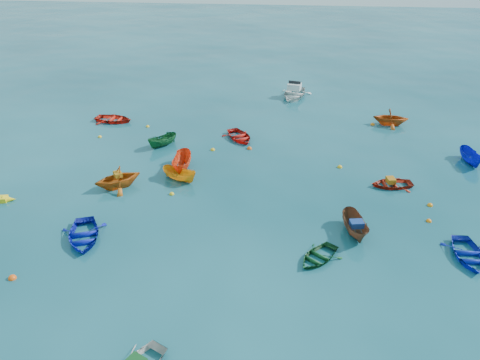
# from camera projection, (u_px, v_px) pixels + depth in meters

# --- Properties ---
(ground) EXTENTS (160.00, 160.00, 0.00)m
(ground) POSITION_uv_depth(u_px,v_px,m) (230.00, 231.00, 25.24)
(ground) COLOR #093543
(ground) RESTS_ON ground
(dinghy_blue_sw) EXTENTS (3.36, 3.91, 0.68)m
(dinghy_blue_sw) POSITION_uv_depth(u_px,v_px,m) (84.00, 239.00, 24.58)
(dinghy_blue_sw) COLOR #0D18A6
(dinghy_blue_sw) RESTS_ON ground
(sampan_brown_mid) EXTENTS (1.56, 2.97, 1.09)m
(sampan_brown_mid) POSITION_uv_depth(u_px,v_px,m) (354.00, 233.00, 25.03)
(sampan_brown_mid) COLOR brown
(sampan_brown_mid) RESTS_ON ground
(dinghy_blue_se) EXTENTS (2.19, 3.04, 0.63)m
(dinghy_blue_se) POSITION_uv_depth(u_px,v_px,m) (467.00, 258.00, 23.22)
(dinghy_blue_se) COLOR #0D20A6
(dinghy_blue_se) RESTS_ON ground
(dinghy_orange_w) EXTENTS (3.78, 3.70, 1.51)m
(dinghy_orange_w) POSITION_uv_depth(u_px,v_px,m) (119.00, 187.00, 29.42)
(dinghy_orange_w) COLOR #C85C12
(dinghy_orange_w) RESTS_ON ground
(sampan_yellow_mid) EXTENTS (2.71, 1.92, 0.98)m
(sampan_yellow_mid) POSITION_uv_depth(u_px,v_px,m) (180.00, 180.00, 30.21)
(sampan_yellow_mid) COLOR orange
(sampan_yellow_mid) RESTS_ON ground
(dinghy_green_e) EXTENTS (2.98, 3.12, 0.53)m
(dinghy_green_e) POSITION_uv_depth(u_px,v_px,m) (318.00, 259.00, 23.12)
(dinghy_green_e) COLOR #10451E
(dinghy_green_e) RESTS_ON ground
(dinghy_red_nw) EXTENTS (3.43, 2.66, 0.65)m
(dinghy_red_nw) POSITION_uv_depth(u_px,v_px,m) (114.00, 121.00, 39.15)
(dinghy_red_nw) COLOR red
(dinghy_red_nw) RESTS_ON ground
(sampan_orange_n) EXTENTS (1.25, 3.05, 1.16)m
(sampan_orange_n) POSITION_uv_depth(u_px,v_px,m) (183.00, 169.00, 31.53)
(sampan_orange_n) COLOR #EC3F16
(sampan_orange_n) RESTS_ON ground
(dinghy_red_ne) EXTENTS (2.88, 2.27, 0.54)m
(dinghy_red_ne) POSITION_uv_depth(u_px,v_px,m) (391.00, 186.00, 29.54)
(dinghy_red_ne) COLOR #A6200D
(dinghy_red_ne) RESTS_ON ground
(sampan_blue_far) EXTENTS (1.34, 2.75, 1.02)m
(sampan_blue_far) POSITION_uv_depth(u_px,v_px,m) (470.00, 163.00, 32.38)
(sampan_blue_far) COLOR #0E14B2
(sampan_blue_far) RESTS_ON ground
(dinghy_red_far) EXTENTS (3.42, 3.71, 0.63)m
(dinghy_red_far) POSITION_uv_depth(u_px,v_px,m) (240.00, 139.00, 35.98)
(dinghy_red_far) COLOR red
(dinghy_red_far) RESTS_ON ground
(dinghy_orange_far) EXTENTS (2.97, 2.62, 1.47)m
(dinghy_orange_far) POSITION_uv_depth(u_px,v_px,m) (390.00, 125.00, 38.51)
(dinghy_orange_far) COLOR #B94A11
(dinghy_orange_far) RESTS_ON ground
(sampan_green_far) EXTENTS (2.32, 2.50, 0.96)m
(sampan_green_far) POSITION_uv_depth(u_px,v_px,m) (163.00, 146.00, 34.84)
(sampan_green_far) COLOR #135426
(sampan_green_far) RESTS_ON ground
(motorboat_white) EXTENTS (3.79, 4.69, 1.46)m
(motorboat_white) POSITION_uv_depth(u_px,v_px,m) (294.00, 97.00, 44.67)
(motorboat_white) COLOR silver
(motorboat_white) RESTS_ON ground
(tarp_blue_a) EXTENTS (0.78, 0.64, 0.34)m
(tarp_blue_a) POSITION_uv_depth(u_px,v_px,m) (357.00, 224.00, 24.56)
(tarp_blue_a) COLOR navy
(tarp_blue_a) RESTS_ON sampan_brown_mid
(tarp_orange_a) EXTENTS (0.71, 0.74, 0.29)m
(tarp_orange_a) POSITION_uv_depth(u_px,v_px,m) (118.00, 174.00, 29.01)
(tarp_orange_a) COLOR #B86E12
(tarp_orange_a) RESTS_ON dinghy_orange_w
(tarp_orange_b) EXTENTS (0.59, 0.72, 0.31)m
(tarp_orange_b) POSITION_uv_depth(u_px,v_px,m) (391.00, 180.00, 29.32)
(tarp_orange_b) COLOR #B26812
(tarp_orange_b) RESTS_ON dinghy_red_ne
(buoy_or_a) EXTENTS (0.38, 0.38, 0.38)m
(buoy_or_a) POSITION_uv_depth(u_px,v_px,m) (12.00, 278.00, 21.85)
(buoy_or_a) COLOR #FD530D
(buoy_or_a) RESTS_ON ground
(buoy_ye_a) EXTENTS (0.31, 0.31, 0.31)m
(buoy_ye_a) POSITION_uv_depth(u_px,v_px,m) (172.00, 194.00, 28.63)
(buoy_ye_a) COLOR gold
(buoy_ye_a) RESTS_ON ground
(buoy_or_b) EXTENTS (0.33, 0.33, 0.33)m
(buoy_or_b) POSITION_uv_depth(u_px,v_px,m) (430.00, 206.00, 27.49)
(buoy_or_b) COLOR orange
(buoy_or_b) RESTS_ON ground
(buoy_ye_b) EXTENTS (0.29, 0.29, 0.29)m
(buoy_ye_b) POSITION_uv_depth(u_px,v_px,m) (100.00, 137.00, 36.27)
(buoy_ye_b) COLOR yellow
(buoy_ye_b) RESTS_ON ground
(buoy_or_c) EXTENTS (0.37, 0.37, 0.37)m
(buoy_or_c) POSITION_uv_depth(u_px,v_px,m) (249.00, 149.00, 34.38)
(buoy_or_c) COLOR #E14C0C
(buoy_or_c) RESTS_ON ground
(buoy_ye_c) EXTENTS (0.34, 0.34, 0.34)m
(buoy_ye_c) POSITION_uv_depth(u_px,v_px,m) (213.00, 150.00, 34.20)
(buoy_ye_c) COLOR gold
(buoy_ye_c) RESTS_ON ground
(buoy_or_d) EXTENTS (0.30, 0.30, 0.30)m
(buoy_or_d) POSITION_uv_depth(u_px,v_px,m) (429.00, 221.00, 26.04)
(buoy_or_d) COLOR orange
(buoy_or_d) RESTS_ON ground
(buoy_ye_d) EXTENTS (0.30, 0.30, 0.30)m
(buoy_ye_d) POSITION_uv_depth(u_px,v_px,m) (148.00, 127.00, 38.11)
(buoy_ye_d) COLOR yellow
(buoy_ye_d) RESTS_ON ground
(buoy_or_e) EXTENTS (0.36, 0.36, 0.36)m
(buoy_or_e) POSITION_uv_depth(u_px,v_px,m) (373.00, 125.00, 38.49)
(buoy_or_e) COLOR orange
(buoy_or_e) RESTS_ON ground
(buoy_ye_e) EXTENTS (0.34, 0.34, 0.34)m
(buoy_ye_e) POSITION_uv_depth(u_px,v_px,m) (340.00, 167.00, 31.78)
(buoy_ye_e) COLOR gold
(buoy_ye_e) RESTS_ON ground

